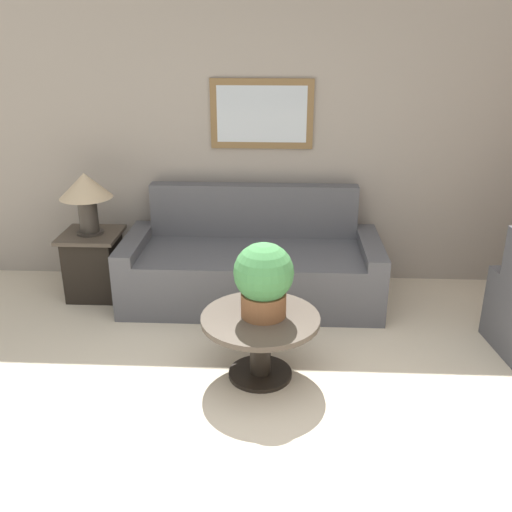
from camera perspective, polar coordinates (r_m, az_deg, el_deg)
ground_plane at (r=3.45m, az=2.39°, el=-20.90°), size 20.00×20.00×0.00m
wall_back at (r=5.42m, az=2.88°, el=10.86°), size 7.48×0.09×2.60m
couch_main at (r=5.19m, az=-0.42°, el=-1.07°), size 2.30×0.96×0.99m
coffee_table at (r=4.04m, az=0.44°, el=-7.72°), size 0.83×0.83×0.48m
side_table at (r=5.47m, az=-15.90°, el=-0.76°), size 0.52×0.52×0.61m
table_lamp at (r=5.25m, az=-16.68°, el=6.25°), size 0.46×0.46×0.55m
potted_plant_on_table at (r=3.87m, az=0.77°, el=-2.27°), size 0.41×0.41×0.53m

